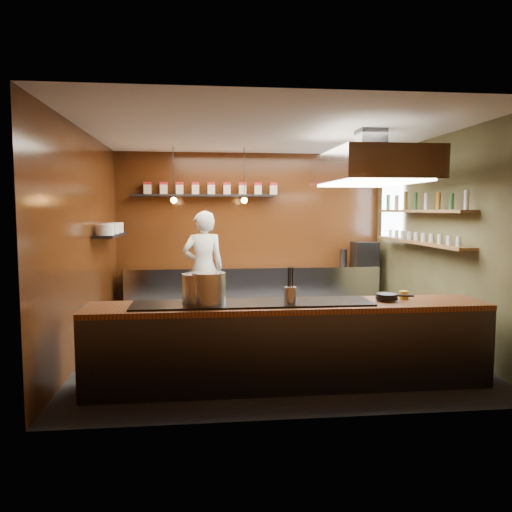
{
  "coord_description": "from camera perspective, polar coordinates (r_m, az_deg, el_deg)",
  "views": [
    {
      "loc": [
        -0.96,
        -6.91,
        1.94
      ],
      "look_at": [
        -0.14,
        0.4,
        1.26
      ],
      "focal_mm": 35.0,
      "sensor_mm": 36.0,
      "label": 1
    }
  ],
  "objects": [
    {
      "name": "floor",
      "position": [
        7.24,
        1.49,
        -10.24
      ],
      "size": [
        5.0,
        5.0,
        0.0
      ],
      "primitive_type": "plane",
      "color": "black",
      "rests_on": "ground"
    },
    {
      "name": "back_wall",
      "position": [
        9.47,
        -0.56,
        2.65
      ],
      "size": [
        5.0,
        0.0,
        5.0
      ],
      "primitive_type": "plane",
      "rotation": [
        1.57,
        0.0,
        0.0
      ],
      "color": "#3B190A",
      "rests_on": "ground"
    },
    {
      "name": "left_wall",
      "position": [
        7.09,
        -18.93,
        1.46
      ],
      "size": [
        0.0,
        5.0,
        5.0
      ],
      "primitive_type": "plane",
      "rotation": [
        1.57,
        0.0,
        1.57
      ],
      "color": "#3B190A",
      "rests_on": "ground"
    },
    {
      "name": "right_wall",
      "position": [
        7.74,
        20.19,
        1.72
      ],
      "size": [
        0.0,
        5.0,
        5.0
      ],
      "primitive_type": "plane",
      "rotation": [
        1.57,
        0.0,
        -1.57
      ],
      "color": "#423F25",
      "rests_on": "ground"
    },
    {
      "name": "ceiling",
      "position": [
        7.05,
        1.55,
        13.95
      ],
      "size": [
        5.0,
        5.0,
        0.0
      ],
      "primitive_type": "plane",
      "rotation": [
        3.14,
        0.0,
        0.0
      ],
      "color": "silver",
      "rests_on": "back_wall"
    },
    {
      "name": "window_pane",
      "position": [
        9.26,
        15.28,
        4.88
      ],
      "size": [
        0.0,
        1.0,
        1.0
      ],
      "primitive_type": "plane",
      "rotation": [
        1.57,
        0.0,
        -1.57
      ],
      "color": "white",
      "rests_on": "right_wall"
    },
    {
      "name": "prep_counter",
      "position": [
        9.25,
        -0.35,
        -3.96
      ],
      "size": [
        4.6,
        0.65,
        0.9
      ],
      "primitive_type": "cube",
      "color": "silver",
      "rests_on": "floor"
    },
    {
      "name": "pass_counter",
      "position": [
        5.59,
        3.73,
        -10.0
      ],
      "size": [
        4.4,
        0.72,
        0.94
      ],
      "color": "#38383D",
      "rests_on": "floor"
    },
    {
      "name": "tin_shelf",
      "position": [
        9.27,
        -6.06,
        6.89
      ],
      "size": [
        2.6,
        0.26,
        0.04
      ],
      "primitive_type": "cube",
      "color": "black",
      "rests_on": "back_wall"
    },
    {
      "name": "plate_shelf",
      "position": [
        8.04,
        -16.29,
        2.32
      ],
      "size": [
        0.3,
        1.4,
        0.04
      ],
      "primitive_type": "cube",
      "color": "black",
      "rests_on": "left_wall"
    },
    {
      "name": "bottle_shelf_upper",
      "position": [
        7.93,
        18.28,
        4.9
      ],
      "size": [
        0.26,
        2.8,
        0.04
      ],
      "primitive_type": "cube",
      "color": "brown",
      "rests_on": "right_wall"
    },
    {
      "name": "bottle_shelf_lower",
      "position": [
        7.94,
        18.18,
        1.51
      ],
      "size": [
        0.26,
        2.8,
        0.04
      ],
      "primitive_type": "cube",
      "color": "brown",
      "rests_on": "right_wall"
    },
    {
      "name": "extractor_hood",
      "position": [
        6.91,
        12.91,
        9.86
      ],
      "size": [
        1.2,
        2.0,
        0.72
      ],
      "color": "#38383D",
      "rests_on": "ceiling"
    },
    {
      "name": "pendant_left",
      "position": [
        8.62,
        -9.38,
        6.65
      ],
      "size": [
        0.1,
        0.1,
        0.95
      ],
      "color": "black",
      "rests_on": "ceiling"
    },
    {
      "name": "pendant_right",
      "position": [
        8.64,
        -1.35,
        6.71
      ],
      "size": [
        0.1,
        0.1,
        0.95
      ],
      "color": "black",
      "rests_on": "ceiling"
    },
    {
      "name": "storage_tins",
      "position": [
        9.28,
        -5.13,
        7.71
      ],
      "size": [
        2.43,
        0.13,
        0.22
      ],
      "color": "beige",
      "rests_on": "tin_shelf"
    },
    {
      "name": "plate_stacks",
      "position": [
        8.03,
        -16.3,
        3.03
      ],
      "size": [
        0.26,
        1.16,
        0.16
      ],
      "color": "white",
      "rests_on": "plate_shelf"
    },
    {
      "name": "bottles",
      "position": [
        7.93,
        18.31,
        5.91
      ],
      "size": [
        0.06,
        2.66,
        0.24
      ],
      "color": "silver",
      "rests_on": "bottle_shelf_upper"
    },
    {
      "name": "wine_glasses",
      "position": [
        7.94,
        18.2,
        2.12
      ],
      "size": [
        0.07,
        2.37,
        0.13
      ],
      "color": "silver",
      "rests_on": "bottle_shelf_lower"
    },
    {
      "name": "stockpot_large",
      "position": [
        5.4,
        -6.72,
        -3.71
      ],
      "size": [
        0.33,
        0.33,
        0.32
      ],
      "primitive_type": "cylinder",
      "rotation": [
        0.0,
        0.0,
        -0.01
      ],
      "color": "silver",
      "rests_on": "pass_counter"
    },
    {
      "name": "stockpot_small",
      "position": [
        5.34,
        -5.39,
        -3.68
      ],
      "size": [
        0.36,
        0.36,
        0.34
      ],
      "primitive_type": "cylinder",
      "rotation": [
        0.0,
        0.0,
        -0.01
      ],
      "color": "#BABCC1",
      "rests_on": "pass_counter"
    },
    {
      "name": "utensil_crock",
      "position": [
        5.37,
        3.95,
        -4.48
      ],
      "size": [
        0.16,
        0.16,
        0.18
      ],
      "primitive_type": "cylinder",
      "rotation": [
        0.0,
        0.0,
        -0.18
      ],
      "color": "silver",
      "rests_on": "pass_counter"
    },
    {
      "name": "frying_pan",
      "position": [
        5.8,
        14.77,
        -4.5
      ],
      "size": [
        0.41,
        0.25,
        0.06
      ],
      "color": "black",
      "rests_on": "pass_counter"
    },
    {
      "name": "butter_jar",
      "position": [
        5.96,
        16.54,
        -4.32
      ],
      "size": [
        0.14,
        0.14,
        0.1
      ],
      "primitive_type": "cylinder",
      "rotation": [
        0.0,
        0.0,
        -0.42
      ],
      "color": "yellow",
      "rests_on": "pass_counter"
    },
    {
      "name": "espresso_machine",
      "position": [
        9.56,
        12.31,
        0.26
      ],
      "size": [
        0.44,
        0.42,
        0.44
      ],
      "primitive_type": "cube",
      "rotation": [
        0.0,
        0.0,
        0.01
      ],
      "color": "black",
      "rests_on": "prep_counter"
    },
    {
      "name": "chef",
      "position": [
        8.44,
        -6.03,
        -1.39
      ],
      "size": [
        0.77,
        0.57,
        1.92
      ],
      "primitive_type": "imported",
      "rotation": [
        0.0,
        0.0,
        3.32
      ],
      "color": "white",
      "rests_on": "floor"
    }
  ]
}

